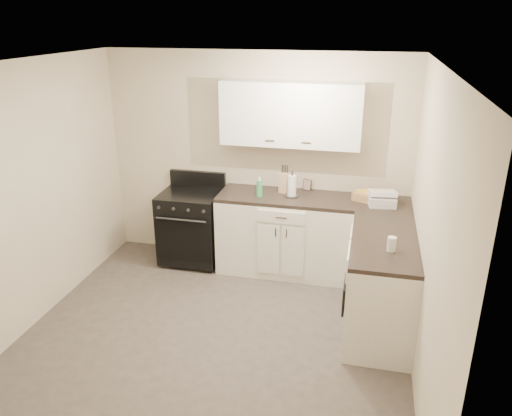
% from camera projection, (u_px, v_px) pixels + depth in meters
% --- Properties ---
extents(floor, '(3.60, 3.60, 0.00)m').
position_uv_depth(floor, '(213.00, 338.00, 4.72)').
color(floor, '#473F38').
rests_on(floor, ground).
extents(ceiling, '(3.60, 3.60, 0.00)m').
position_uv_depth(ceiling, '(203.00, 65.00, 3.81)').
color(ceiling, white).
rests_on(ceiling, wall_back).
extents(wall_back, '(3.60, 0.00, 3.60)m').
position_uv_depth(wall_back, '(256.00, 160.00, 5.90)').
color(wall_back, beige).
rests_on(wall_back, ground).
extents(wall_right, '(0.00, 3.60, 3.60)m').
position_uv_depth(wall_right, '(429.00, 236.00, 3.89)').
color(wall_right, beige).
rests_on(wall_right, ground).
extents(wall_left, '(0.00, 3.60, 3.60)m').
position_uv_depth(wall_left, '(25.00, 200.00, 4.64)').
color(wall_left, beige).
rests_on(wall_left, ground).
extents(wall_front, '(3.60, 0.00, 3.60)m').
position_uv_depth(wall_front, '(103.00, 342.00, 2.63)').
color(wall_front, beige).
rests_on(wall_front, ground).
extents(base_cabinets_back, '(1.55, 0.60, 0.90)m').
position_uv_depth(base_cabinets_back, '(286.00, 235.00, 5.83)').
color(base_cabinets_back, silver).
rests_on(base_cabinets_back, floor).
extents(base_cabinets_right, '(0.60, 1.90, 0.90)m').
position_uv_depth(base_cabinets_right, '(380.00, 271.00, 5.01)').
color(base_cabinets_right, silver).
rests_on(base_cabinets_right, floor).
extents(countertop_back, '(1.55, 0.60, 0.04)m').
position_uv_depth(countertop_back, '(287.00, 198.00, 5.66)').
color(countertop_back, black).
rests_on(countertop_back, base_cabinets_back).
extents(countertop_right, '(0.60, 1.90, 0.04)m').
position_uv_depth(countertop_right, '(384.00, 228.00, 4.84)').
color(countertop_right, black).
rests_on(countertop_right, base_cabinets_right).
extents(upper_cabinets, '(1.55, 0.30, 0.70)m').
position_uv_depth(upper_cabinets, '(291.00, 114.00, 5.46)').
color(upper_cabinets, white).
rests_on(upper_cabinets, wall_back).
extents(stove, '(0.70, 0.60, 0.85)m').
position_uv_depth(stove, '(192.00, 226.00, 6.04)').
color(stove, black).
rests_on(stove, floor).
extents(knife_block, '(0.13, 0.13, 0.24)m').
position_uv_depth(knife_block, '(285.00, 183.00, 5.72)').
color(knife_block, '#DABA86').
rests_on(knife_block, countertop_back).
extents(paper_towel, '(0.13, 0.13, 0.24)m').
position_uv_depth(paper_towel, '(292.00, 186.00, 5.60)').
color(paper_towel, white).
rests_on(paper_towel, countertop_back).
extents(soap_bottle, '(0.08, 0.08, 0.19)m').
position_uv_depth(soap_bottle, '(259.00, 188.00, 5.60)').
color(soap_bottle, '#41AB63').
rests_on(soap_bottle, countertop_back).
extents(picture_frame, '(0.11, 0.07, 0.13)m').
position_uv_depth(picture_frame, '(307.00, 185.00, 5.82)').
color(picture_frame, black).
rests_on(picture_frame, countertop_back).
extents(wicker_basket, '(0.31, 0.27, 0.09)m').
position_uv_depth(wicker_basket, '(366.00, 197.00, 5.49)').
color(wicker_basket, '#A6804E').
rests_on(wicker_basket, countertop_right).
extents(countertop_grill, '(0.31, 0.30, 0.10)m').
position_uv_depth(countertop_grill, '(382.00, 200.00, 5.37)').
color(countertop_grill, white).
rests_on(countertop_grill, countertop_right).
extents(glass_jar, '(0.08, 0.08, 0.13)m').
position_uv_depth(glass_jar, '(392.00, 244.00, 4.32)').
color(glass_jar, silver).
rests_on(glass_jar, countertop_right).
extents(oven_mitt_near, '(0.02, 0.16, 0.27)m').
position_uv_depth(oven_mitt_near, '(344.00, 300.00, 4.57)').
color(oven_mitt_near, black).
rests_on(oven_mitt_near, base_cabinets_right).
extents(oven_mitt_far, '(0.02, 0.15, 0.26)m').
position_uv_depth(oven_mitt_far, '(345.00, 288.00, 4.72)').
color(oven_mitt_far, black).
rests_on(oven_mitt_far, base_cabinets_right).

